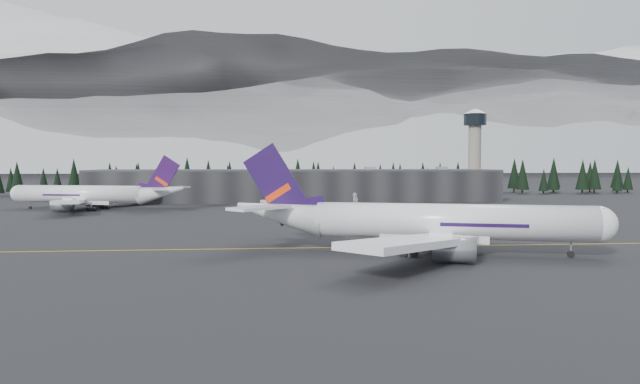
{
  "coord_description": "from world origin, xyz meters",
  "views": [
    {
      "loc": [
        -11.33,
        -104.44,
        15.55
      ],
      "look_at": [
        0.0,
        20.0,
        9.0
      ],
      "focal_mm": 32.0,
      "sensor_mm": 36.0,
      "label": 1
    }
  ],
  "objects": [
    {
      "name": "terminal",
      "position": [
        0.0,
        125.0,
        6.3
      ],
      "size": [
        160.0,
        30.0,
        12.6
      ],
      "color": "black",
      "rests_on": "ground"
    },
    {
      "name": "ground",
      "position": [
        0.0,
        0.0,
        0.0
      ],
      "size": [
        1400.0,
        1400.0,
        0.0
      ],
      "primitive_type": "plane",
      "color": "black",
      "rests_on": "ground"
    },
    {
      "name": "jet_main",
      "position": [
        14.16,
        -9.27,
        5.35
      ],
      "size": [
        63.11,
        57.2,
        18.98
      ],
      "rotation": [
        0.0,
        0.0,
        -0.28
      ],
      "color": "white",
      "rests_on": "ground"
    },
    {
      "name": "jet_parked",
      "position": [
        -67.5,
        85.87,
        5.03
      ],
      "size": [
        59.51,
        54.25,
        17.83
      ],
      "rotation": [
        0.0,
        0.0,
        2.89
      ],
      "color": "silver",
      "rests_on": "ground"
    },
    {
      "name": "gse_vehicle_b",
      "position": [
        19.79,
        96.87,
        0.8
      ],
      "size": [
        5.04,
        3.09,
        1.6
      ],
      "primitive_type": "imported",
      "rotation": [
        0.0,
        0.0,
        -1.3
      ],
      "color": "silver",
      "rests_on": "ground"
    },
    {
      "name": "treeline",
      "position": [
        0.0,
        162.0,
        7.5
      ],
      "size": [
        360.0,
        20.0,
        15.0
      ],
      "primitive_type": "cube",
      "color": "black",
      "rests_on": "ground"
    },
    {
      "name": "control_tower",
      "position": [
        75.0,
        128.0,
        23.41
      ],
      "size": [
        10.0,
        10.0,
        37.7
      ],
      "color": "gray",
      "rests_on": "ground"
    },
    {
      "name": "gse_vehicle_a",
      "position": [
        -6.05,
        102.64,
        0.77
      ],
      "size": [
        2.95,
        5.69,
        1.53
      ],
      "primitive_type": "imported",
      "rotation": [
        0.0,
        0.0,
        -0.07
      ],
      "color": "white",
      "rests_on": "ground"
    },
    {
      "name": "mountain_ridge",
      "position": [
        0.0,
        1000.0,
        0.0
      ],
      "size": [
        4400.0,
        900.0,
        420.0
      ],
      "primitive_type": null,
      "color": "white",
      "rests_on": "ground"
    },
    {
      "name": "taxiline",
      "position": [
        0.0,
        -2.0,
        0.01
      ],
      "size": [
        400.0,
        0.4,
        0.02
      ],
      "primitive_type": "cube",
      "color": "gold",
      "rests_on": "ground"
    }
  ]
}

